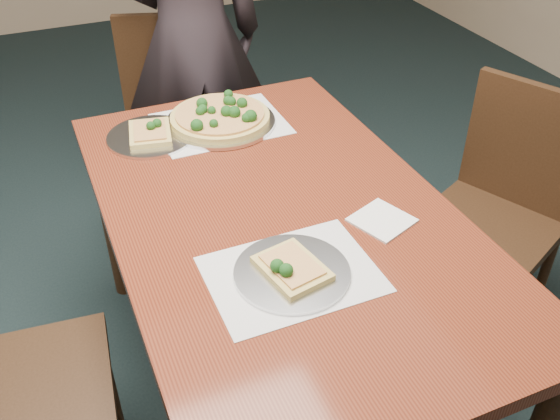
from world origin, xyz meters
name	(u,v)px	position (x,y,z in m)	size (l,w,h in m)	color
dining_table	(280,236)	(0.28, 0.11, 0.66)	(0.90, 1.50, 0.75)	#511C10
chair_far	(172,115)	(0.26, 1.22, 0.52)	(0.53, 0.53, 0.91)	black
chair_right	(501,203)	(1.12, 0.14, 0.52)	(0.56, 0.56, 0.91)	black
diner	(192,37)	(0.38, 1.23, 0.83)	(0.61, 0.40, 1.67)	black
placemat_main	(220,124)	(0.29, 0.64, 0.75)	(0.42, 0.32, 0.00)	white
placemat_near	(292,274)	(0.21, -0.14, 0.75)	(0.40, 0.30, 0.00)	white
pizza_pan	(221,117)	(0.29, 0.64, 0.77)	(0.37, 0.37, 0.07)	silver
slice_plate_near	(291,270)	(0.21, -0.14, 0.76)	(0.28, 0.28, 0.06)	silver
slice_plate_far	(150,134)	(0.06, 0.64, 0.76)	(0.28, 0.28, 0.06)	silver
napkin	(382,220)	(0.51, -0.04, 0.75)	(0.14, 0.14, 0.01)	white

